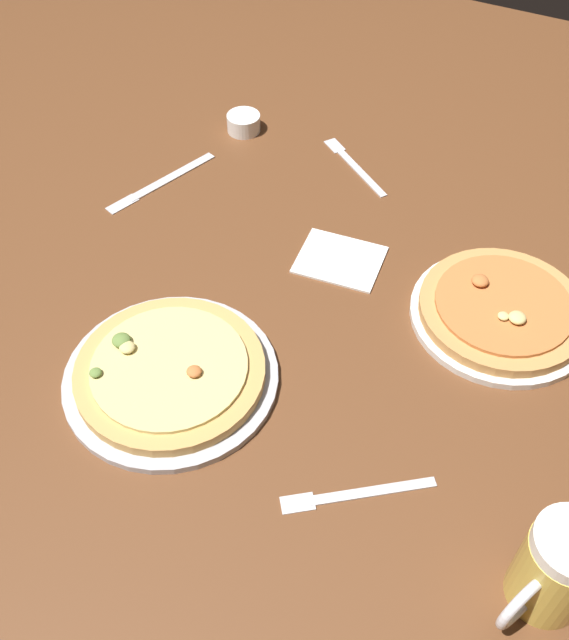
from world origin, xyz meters
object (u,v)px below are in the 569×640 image
at_px(beer_mug_dark, 555,570).
at_px(fork_spare, 355,494).
at_px(pizza_plate_near, 170,373).
at_px(knife_right, 161,182).
at_px(ramekin_sauce, 244,123).
at_px(pizza_plate_far, 502,311).
at_px(napkin_folded, 340,259).
at_px(fork_left, 354,165).

relative_size(beer_mug_dark, fork_spare, 0.79).
xyz_separation_m(pizza_plate_near, knife_right, (-0.26, 0.38, -0.01)).
height_order(beer_mug_dark, ramekin_sauce, beer_mug_dark).
bearing_deg(ramekin_sauce, beer_mug_dark, -41.44).
xyz_separation_m(beer_mug_dark, knife_right, (-0.83, 0.46, -0.07)).
bearing_deg(ramekin_sauce, knife_right, -104.63).
bearing_deg(pizza_plate_far, ramekin_sauce, 156.03).
relative_size(napkin_folded, fork_left, 0.80).
height_order(pizza_plate_far, beer_mug_dark, beer_mug_dark).
bearing_deg(fork_left, napkin_folded, -72.24).
distance_m(beer_mug_dark, fork_spare, 0.26).
xyz_separation_m(beer_mug_dark, fork_spare, (-0.25, 0.02, -0.07)).
bearing_deg(fork_left, knife_right, -145.30).
relative_size(pizza_plate_near, beer_mug_dark, 2.24).
bearing_deg(beer_mug_dark, pizza_plate_far, 111.74).
bearing_deg(beer_mug_dark, fork_spare, 174.97).
bearing_deg(ramekin_sauce, pizza_plate_near, -71.15).
bearing_deg(napkin_folded, fork_spare, -63.90).
bearing_deg(fork_spare, pizza_plate_near, 170.53).
height_order(pizza_plate_near, knife_right, pizza_plate_near).
height_order(beer_mug_dark, fork_spare, beer_mug_dark).
height_order(pizza_plate_near, napkin_folded, pizza_plate_near).
xyz_separation_m(pizza_plate_near, fork_left, (0.04, 0.60, -0.01)).
bearing_deg(napkin_folded, knife_right, 173.74).
distance_m(beer_mug_dark, ramekin_sauce, 1.03).
bearing_deg(napkin_folded, ramekin_sauce, 141.30).
distance_m(knife_right, fork_spare, 0.72).
height_order(pizza_plate_near, ramekin_sauce, pizza_plate_near).
height_order(napkin_folded, fork_spare, napkin_folded).
bearing_deg(pizza_plate_far, knife_right, 175.76).
distance_m(pizza_plate_far, napkin_folded, 0.28).
bearing_deg(fork_spare, fork_left, 112.96).
distance_m(pizza_plate_far, fork_left, 0.44).
bearing_deg(fork_spare, napkin_folded, 116.10).
height_order(napkin_folded, fork_left, napkin_folded).
xyz_separation_m(pizza_plate_far, ramekin_sauce, (-0.61, 0.27, 0.00)).
bearing_deg(fork_left, pizza_plate_far, -35.86).
distance_m(pizza_plate_far, knife_right, 0.67).
distance_m(pizza_plate_near, napkin_folded, 0.36).
distance_m(pizza_plate_near, pizza_plate_far, 0.52).
bearing_deg(pizza_plate_far, fork_spare, -102.34).
bearing_deg(pizza_plate_far, pizza_plate_near, -139.97).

